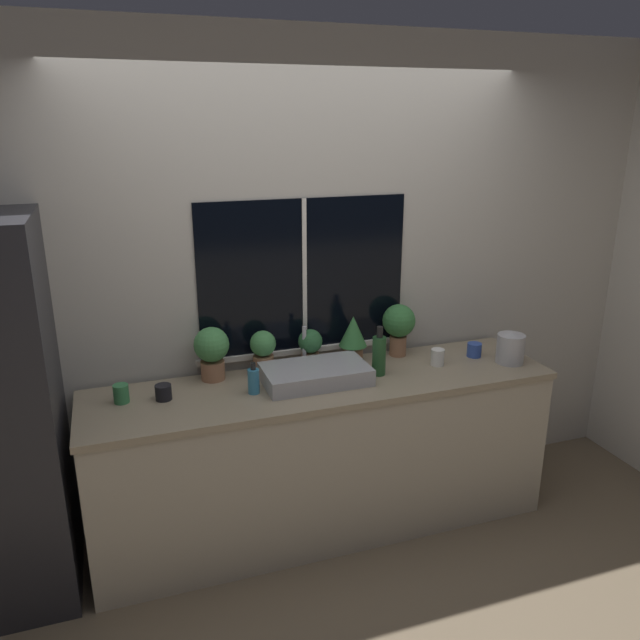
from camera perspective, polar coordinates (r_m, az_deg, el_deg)
ground_plane at (r=3.58m, az=2.02°, el=-20.76°), size 14.00×14.00×0.00m
wall_back at (r=3.54m, az=-1.63°, el=3.40°), size 8.00×0.09×2.70m
wall_right at (r=5.29m, az=19.04°, el=7.32°), size 0.06×7.00×2.70m
counter at (r=3.56m, az=0.34°, el=-12.25°), size 2.53×0.62×0.89m
sink at (r=3.34m, az=-0.43°, el=-4.94°), size 0.56×0.38×0.25m
potted_plant_far_left at (r=3.38m, az=-9.87°, el=-2.70°), size 0.19×0.19×0.29m
potted_plant_left at (r=3.44m, az=-5.22°, el=-2.75°), size 0.14×0.14×0.24m
potted_plant_center at (r=3.51m, az=-0.94°, el=-2.37°), size 0.14×0.14×0.22m
potted_plant_right at (r=3.59m, az=3.04°, el=-1.47°), size 0.16×0.16×0.27m
potted_plant_far_right at (r=3.69m, az=7.21°, el=-0.37°), size 0.19×0.19×0.31m
soap_bottle at (r=3.21m, az=-6.10°, el=-5.52°), size 0.06×0.06×0.17m
bottle_tall at (r=3.42m, az=5.42°, el=-3.18°), size 0.08×0.08×0.28m
mug_green at (r=3.26m, az=-17.72°, el=-6.43°), size 0.08×0.08×0.09m
mug_black at (r=3.23m, az=-14.12°, el=-6.43°), size 0.08×0.08×0.08m
mug_white at (r=3.62m, az=10.69°, el=-3.35°), size 0.08×0.08×0.10m
mug_blue at (r=3.80m, az=13.92°, el=-2.66°), size 0.08×0.08×0.08m
kettle at (r=3.74m, az=17.02°, el=-2.42°), size 0.16×0.16×0.19m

